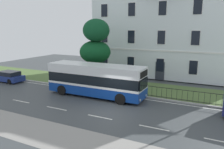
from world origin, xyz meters
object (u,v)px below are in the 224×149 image
at_px(single_decker_bus, 96,80).
at_px(evergreen_tree, 97,57).
at_px(georgian_townhouse, 170,25).
at_px(parked_hatchback_00, 8,77).

bearing_deg(single_decker_bus, evergreen_tree, 119.46).
height_order(georgian_townhouse, single_decker_bus, georgian_townhouse).
xyz_separation_m(evergreen_tree, single_decker_bus, (2.74, -4.86, -1.46)).
bearing_deg(georgian_townhouse, evergreen_tree, -127.50).
height_order(georgian_townhouse, evergreen_tree, georgian_townhouse).
distance_m(georgian_townhouse, parked_hatchback_00, 21.61).
relative_size(single_decker_bus, parked_hatchback_00, 2.42).
bearing_deg(single_decker_bus, georgian_townhouse, 74.29).
bearing_deg(evergreen_tree, georgian_townhouse, 52.50).
bearing_deg(evergreen_tree, parked_hatchback_00, -154.73).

